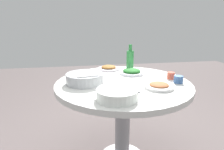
% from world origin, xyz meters
% --- Properties ---
extents(round_dining_table, '(1.11, 1.11, 0.76)m').
position_xyz_m(round_dining_table, '(0.00, 0.00, 0.62)').
color(round_dining_table, '#99999E').
rests_on(round_dining_table, ground).
extents(rice_bowl, '(0.30, 0.30, 0.09)m').
position_xyz_m(rice_bowl, '(0.31, -0.01, 0.80)').
color(rice_bowl, '#B2B5BA').
rests_on(rice_bowl, round_dining_table).
extents(soup_bowl, '(0.27, 0.27, 0.07)m').
position_xyz_m(soup_bowl, '(0.12, 0.35, 0.79)').
color(soup_bowl, white).
rests_on(soup_bowl, round_dining_table).
extents(dish_tofu_braise, '(0.22, 0.22, 0.04)m').
position_xyz_m(dish_tofu_braise, '(-0.23, 0.20, 0.78)').
color(dish_tofu_braise, silver).
rests_on(dish_tofu_braise, round_dining_table).
extents(dish_stirfry, '(0.23, 0.23, 0.04)m').
position_xyz_m(dish_stirfry, '(0.05, -0.43, 0.78)').
color(dish_stirfry, silver).
rests_on(dish_stirfry, round_dining_table).
extents(dish_greens, '(0.22, 0.22, 0.05)m').
position_xyz_m(dish_greens, '(-0.13, -0.22, 0.78)').
color(dish_greens, white).
rests_on(dish_greens, round_dining_table).
extents(green_bottle, '(0.08, 0.08, 0.25)m').
position_xyz_m(green_bottle, '(-0.18, -0.45, 0.86)').
color(green_bottle, '#2D863E').
rests_on(green_bottle, round_dining_table).
extents(tea_cup_near, '(0.06, 0.06, 0.06)m').
position_xyz_m(tea_cup_near, '(-0.42, -0.01, 0.79)').
color(tea_cup_near, '#C24E38').
rests_on(tea_cup_near, round_dining_table).
extents(tea_cup_far, '(0.07, 0.07, 0.06)m').
position_xyz_m(tea_cup_far, '(-0.43, 0.11, 0.79)').
color(tea_cup_far, '#385C94').
rests_on(tea_cup_far, round_dining_table).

